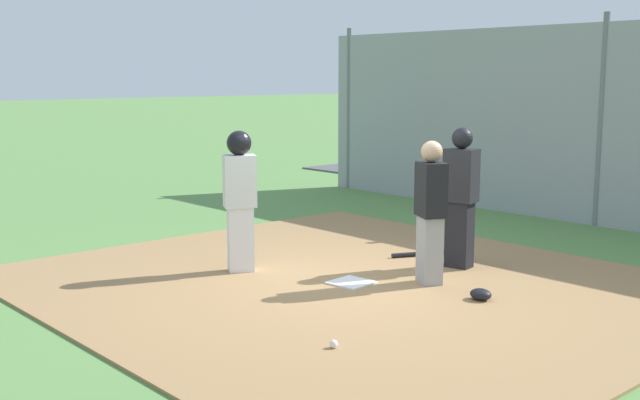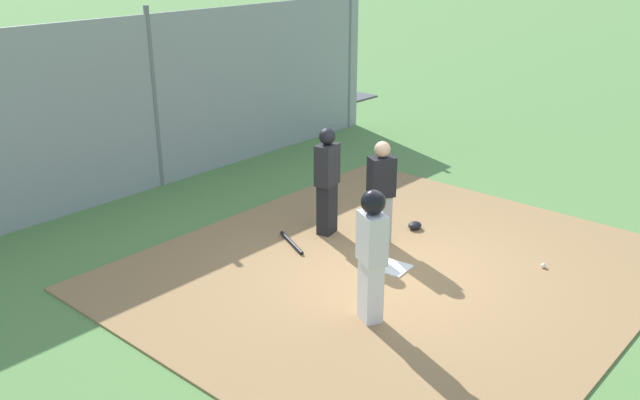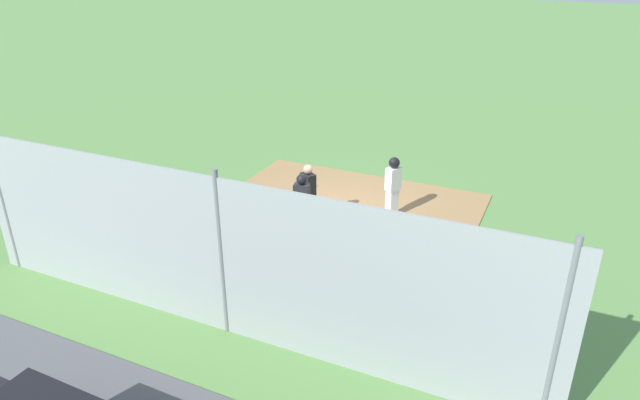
% 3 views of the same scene
% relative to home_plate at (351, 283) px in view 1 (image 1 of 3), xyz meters
% --- Properties ---
extents(ground_plane, '(140.00, 140.00, 0.00)m').
position_rel_home_plate_xyz_m(ground_plane, '(0.00, 0.00, -0.04)').
color(ground_plane, '#5B8947').
extents(dirt_infield, '(7.20, 6.40, 0.03)m').
position_rel_home_plate_xyz_m(dirt_infield, '(0.00, 0.00, -0.03)').
color(dirt_infield, '#9E774C').
rests_on(dirt_infield, ground_plane).
extents(home_plate, '(0.48, 0.48, 0.02)m').
position_rel_home_plate_xyz_m(home_plate, '(0.00, 0.00, 0.00)').
color(home_plate, white).
rests_on(home_plate, dirt_infield).
extents(catcher, '(0.46, 0.41, 1.63)m').
position_rel_home_plate_xyz_m(catcher, '(-0.58, -0.68, 0.84)').
color(catcher, '#9E9EA3').
rests_on(catcher, dirt_infield).
extents(umpire, '(0.42, 0.33, 1.73)m').
position_rel_home_plate_xyz_m(umpire, '(-0.33, -1.54, 0.90)').
color(umpire, black).
rests_on(umpire, dirt_infield).
extents(runner, '(0.41, 0.46, 1.71)m').
position_rel_home_plate_xyz_m(runner, '(1.32, 0.59, 0.97)').
color(runner, silver).
rests_on(runner, dirt_infield).
extents(baseball_bat, '(0.41, 0.79, 0.06)m').
position_rel_home_plate_xyz_m(baseball_bat, '(0.37, -1.65, 0.02)').
color(baseball_bat, black).
rests_on(baseball_bat, dirt_infield).
extents(catcher_mask, '(0.24, 0.20, 0.12)m').
position_rel_home_plate_xyz_m(catcher_mask, '(-1.39, -0.56, 0.05)').
color(catcher_mask, black).
rests_on(catcher_mask, dirt_infield).
extents(baseball, '(0.07, 0.07, 0.07)m').
position_rel_home_plate_xyz_m(baseball, '(-1.44, 1.61, 0.03)').
color(baseball, white).
rests_on(baseball, dirt_infield).
extents(backstop_fence, '(12.00, 0.10, 3.35)m').
position_rel_home_plate_xyz_m(backstop_fence, '(0.00, -5.46, 1.56)').
color(backstop_fence, '#93999E').
rests_on(backstop_fence, ground_plane).
extents(parked_car_green, '(4.26, 2.01, 1.28)m').
position_rel_home_plate_xyz_m(parked_car_green, '(3.08, -9.21, 0.57)').
color(parked_car_green, '#235B38').
rests_on(parked_car_green, parking_lot).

